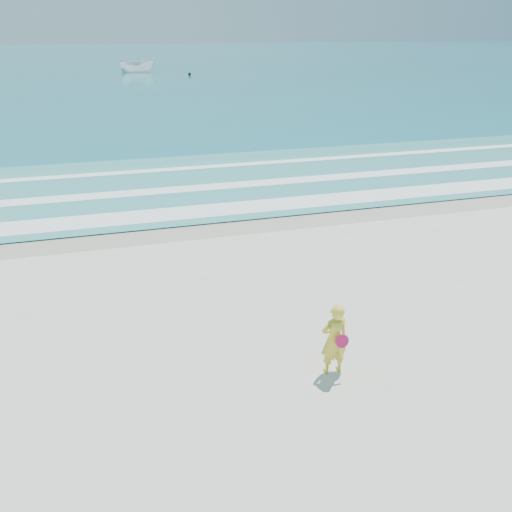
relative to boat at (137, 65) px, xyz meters
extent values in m
plane|color=silver|center=(-1.19, -71.84, -1.03)|extent=(400.00, 400.00, 0.00)
cube|color=#B2A893|center=(-1.19, -62.84, -1.03)|extent=(400.00, 2.40, 0.00)
cube|color=#19727F|center=(-1.19, 33.16, -1.01)|extent=(400.00, 190.00, 0.04)
cube|color=#59B7AD|center=(-1.19, -57.84, -0.99)|extent=(400.00, 10.00, 0.01)
cube|color=white|center=(-1.19, -61.54, -0.98)|extent=(400.00, 1.40, 0.01)
cube|color=white|center=(-1.19, -58.64, -0.98)|extent=(400.00, 0.90, 0.01)
cube|color=white|center=(-1.19, -55.34, -0.98)|extent=(400.00, 0.60, 0.01)
imported|color=white|center=(0.00, 0.00, 0.00)|extent=(5.15, 1.94, 1.99)
sphere|color=black|center=(6.47, -7.24, -0.79)|extent=(0.42, 0.42, 0.42)
imported|color=yellow|center=(-0.28, -71.43, -0.28)|extent=(0.57, 0.39, 1.51)
cylinder|color=#C7114D|center=(-0.20, -71.61, -0.21)|extent=(0.27, 0.08, 0.27)
camera|label=1|loc=(-3.87, -78.80, 5.24)|focal=35.00mm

